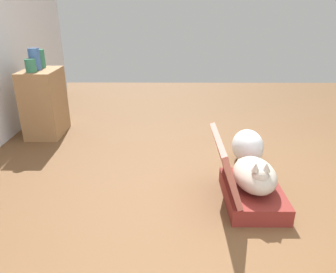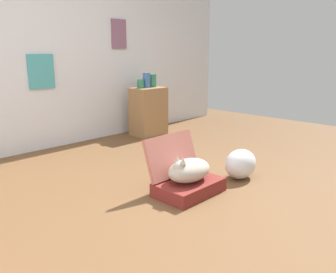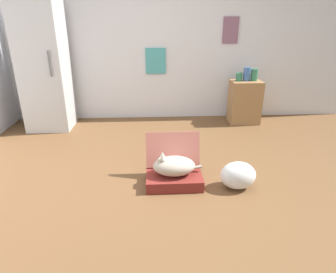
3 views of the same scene
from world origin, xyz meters
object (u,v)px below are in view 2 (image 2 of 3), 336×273
object	(u,v)px
suitcase_base	(189,187)
side_table	(149,111)
vase_tall	(141,84)
cat	(189,170)
vase_short	(153,81)
vase_round	(147,80)
plastic_bag_white	(240,164)

from	to	relation	value
suitcase_base	side_table	distance (m)	2.28
side_table	vase_tall	world-z (taller)	vase_tall
cat	side_table	distance (m)	2.27
side_table	vase_short	bearing A→B (deg)	13.65
cat	vase_round	distance (m)	2.37
cat	plastic_bag_white	size ratio (longest dim) A/B	1.42
cat	vase_short	world-z (taller)	vase_short
side_table	vase_short	world-z (taller)	vase_short
cat	vase_short	bearing A→B (deg)	53.49
plastic_bag_white	vase_round	distance (m)	2.20
suitcase_base	vase_short	size ratio (longest dim) A/B	3.13
side_table	cat	bearing A→B (deg)	-124.53
suitcase_base	cat	distance (m)	0.16
suitcase_base	vase_short	distance (m)	2.47
plastic_bag_white	side_table	size ratio (longest dim) A/B	0.52
side_table	vase_short	size ratio (longest dim) A/B	3.74
vase_tall	vase_round	distance (m)	0.13
suitcase_base	plastic_bag_white	distance (m)	0.65
plastic_bag_white	vase_round	bearing A→B (deg)	72.21
suitcase_base	cat	bearing A→B (deg)	177.74
plastic_bag_white	vase_short	bearing A→B (deg)	69.16
cat	side_table	world-z (taller)	side_table
cat	vase_short	xyz separation A→B (m)	(1.41, 1.90, 0.56)
side_table	vase_tall	distance (m)	0.42
vase_tall	vase_round	bearing A→B (deg)	0.89
suitcase_base	vase_tall	size ratio (longest dim) A/B	4.62
side_table	vase_tall	size ratio (longest dim) A/B	5.54
vase_short	vase_tall	bearing A→B (deg)	179.92
suitcase_base	cat	xyz separation A→B (m)	(-0.01, 0.00, 0.16)
vase_tall	vase_round	xyz separation A→B (m)	(0.12, 0.00, 0.04)
cat	suitcase_base	bearing A→B (deg)	-2.26
plastic_bag_white	vase_round	xyz separation A→B (m)	(0.64, 2.01, 0.65)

